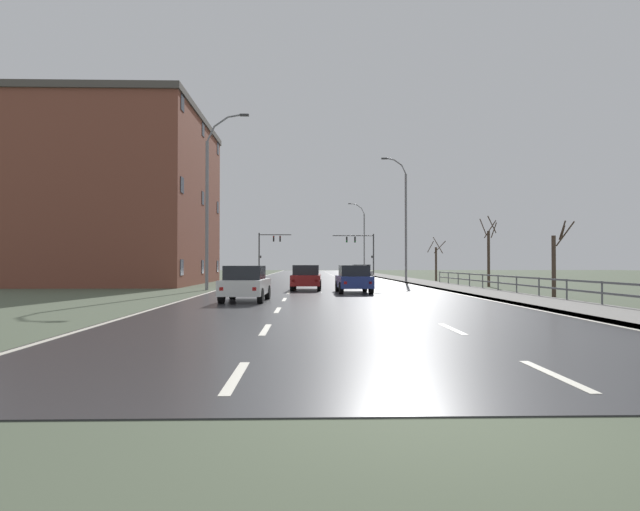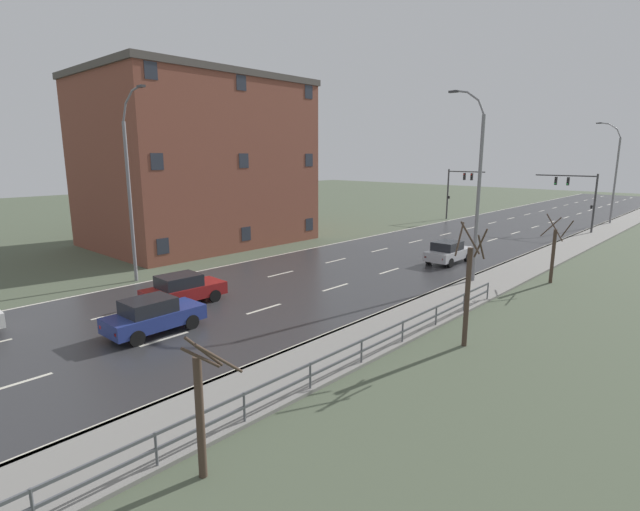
{
  "view_description": "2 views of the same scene",
  "coord_description": "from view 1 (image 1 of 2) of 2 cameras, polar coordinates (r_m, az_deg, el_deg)",
  "views": [
    {
      "loc": [
        -1.31,
        -5.58,
        1.66
      ],
      "look_at": [
        0.25,
        55.74,
        2.62
      ],
      "focal_mm": 29.26,
      "sensor_mm": 36.0,
      "label": 1
    },
    {
      "loc": [
        19.72,
        14.33,
        7.48
      ],
      "look_at": [
        0.0,
        35.6,
        1.38
      ],
      "focal_mm": 26.77,
      "sensor_mm": 36.0,
      "label": 2
    }
  ],
  "objects": [
    {
      "name": "ground_plane",
      "position": [
        53.62,
        -0.05,
        -2.73
      ],
      "size": [
        160.0,
        160.0,
        0.12
      ],
      "color": "#4C5642"
    },
    {
      "name": "car_distant",
      "position": [
        50.56,
        4.5,
        -1.86
      ],
      "size": [
        1.86,
        4.11,
        1.57
      ],
      "rotation": [
        0.0,
        0.0,
        0.01
      ],
      "color": "#B7B7BC",
      "rests_on": "ground"
    },
    {
      "name": "car_far_right",
      "position": [
        22.98,
        -8.14,
        -3.02
      ],
      "size": [
        1.96,
        4.16,
        1.57
      ],
      "rotation": [
        0.0,
        0.0,
        -0.04
      ],
      "color": "silver",
      "rests_on": "ground"
    },
    {
      "name": "street_lamp_distant",
      "position": [
        81.06,
        4.74,
        1.76
      ],
      "size": [
        2.6,
        0.24,
        11.06
      ],
      "color": "slate",
      "rests_on": "ground"
    },
    {
      "name": "street_lamp_midground",
      "position": [
        47.48,
        9.23,
        3.77
      ],
      "size": [
        2.31,
        0.24,
        11.22
      ],
      "color": "slate",
      "rests_on": "ground"
    },
    {
      "name": "bare_tree_far",
      "position": [
        51.11,
        12.58,
        -0.61
      ],
      "size": [
        1.8,
        1.62,
        4.19
      ],
      "color": "#423328",
      "rests_on": "ground"
    },
    {
      "name": "traffic_signal_left",
      "position": [
        72.33,
        -5.81,
        0.99
      ],
      "size": [
        4.54,
        0.36,
        5.9
      ],
      "color": "#38383A",
      "rests_on": "ground"
    },
    {
      "name": "car_mid_centre",
      "position": [
        29.4,
        3.7,
        -2.56
      ],
      "size": [
        1.91,
        4.14,
        1.57
      ],
      "rotation": [
        0.0,
        0.0,
        0.02
      ],
      "color": "navy",
      "rests_on": "ground"
    },
    {
      "name": "road_asphalt_strip",
      "position": [
        65.61,
        -0.31,
        -2.33
      ],
      "size": [
        14.0,
        120.0,
        0.03
      ],
      "color": "#303033",
      "rests_on": "ground"
    },
    {
      "name": "sidewalk_right",
      "position": [
        66.32,
        7.0,
        -2.27
      ],
      "size": [
        3.0,
        120.0,
        0.12
      ],
      "color": "gray",
      "rests_on": "ground"
    },
    {
      "name": "street_lamp_left_bank",
      "position": [
        33.68,
        -11.96,
        5.58
      ],
      "size": [
        2.72,
        0.24,
        11.17
      ],
      "color": "slate",
      "rests_on": "ground"
    },
    {
      "name": "brick_building",
      "position": [
        46.11,
        -20.58,
        5.74
      ],
      "size": [
        13.07,
        17.13,
        13.87
      ],
      "color": "brown",
      "rests_on": "ground"
    },
    {
      "name": "guardrail",
      "position": [
        29.62,
        20.7,
        -2.68
      ],
      "size": [
        0.07,
        32.13,
        1.0
      ],
      "color": "#515459",
      "rests_on": "ground"
    },
    {
      "name": "traffic_signal_right",
      "position": [
        72.05,
        4.7,
        0.99
      ],
      "size": [
        5.78,
        0.36,
        5.77
      ],
      "color": "#38383A",
      "rests_on": "ground"
    },
    {
      "name": "car_near_left",
      "position": [
        32.34,
        -1.51,
        -2.41
      ],
      "size": [
        1.95,
        4.16,
        1.57
      ],
      "rotation": [
        0.0,
        0.0,
        -0.04
      ],
      "color": "maroon",
      "rests_on": "ground"
    },
    {
      "name": "bare_tree_mid",
      "position": [
        39.27,
        17.97,
        0.13
      ],
      "size": [
        1.15,
        1.18,
        5.07
      ],
      "color": "#423328",
      "rests_on": "ground"
    },
    {
      "name": "bare_tree_near",
      "position": [
        28.17,
        24.32,
        -0.62
      ],
      "size": [
        0.92,
        1.4,
        3.76
      ],
      "color": "#423328",
      "rests_on": "ground"
    }
  ]
}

